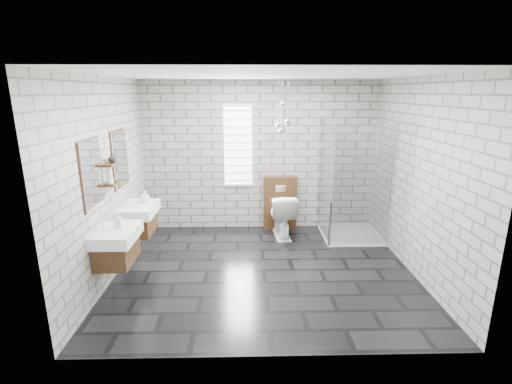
{
  "coord_description": "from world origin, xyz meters",
  "views": [
    {
      "loc": [
        -0.23,
        -4.86,
        2.5
      ],
      "look_at": [
        -0.11,
        0.35,
        1.08
      ],
      "focal_mm": 26.0,
      "sensor_mm": 36.0,
      "label": 1
    }
  ],
  "objects_px": {
    "vanity_right": "(137,211)",
    "toilet": "(282,215)",
    "shower_enclosure": "(348,211)",
    "cistern_panel": "(280,203)",
    "vanity_left": "(114,236)"
  },
  "relations": [
    {
      "from": "cistern_panel",
      "to": "toilet",
      "type": "distance_m",
      "value": 0.39
    },
    {
      "from": "vanity_left",
      "to": "vanity_right",
      "type": "distance_m",
      "value": 1.01
    },
    {
      "from": "toilet",
      "to": "shower_enclosure",
      "type": "bearing_deg",
      "value": 167.6
    },
    {
      "from": "vanity_right",
      "to": "toilet",
      "type": "xyz_separation_m",
      "value": [
        2.27,
        0.83,
        -0.37
      ]
    },
    {
      "from": "vanity_left",
      "to": "cistern_panel",
      "type": "bearing_deg",
      "value": 44.2
    },
    {
      "from": "cistern_panel",
      "to": "vanity_right",
      "type": "bearing_deg",
      "value": -152.11
    },
    {
      "from": "vanity_left",
      "to": "cistern_panel",
      "type": "xyz_separation_m",
      "value": [
        2.27,
        2.21,
        -0.26
      ]
    },
    {
      "from": "shower_enclosure",
      "to": "vanity_left",
      "type": "bearing_deg",
      "value": -153.57
    },
    {
      "from": "vanity_right",
      "to": "cistern_panel",
      "type": "bearing_deg",
      "value": 27.89
    },
    {
      "from": "vanity_left",
      "to": "vanity_right",
      "type": "height_order",
      "value": "same"
    },
    {
      "from": "toilet",
      "to": "vanity_left",
      "type": "bearing_deg",
      "value": 34.06
    },
    {
      "from": "toilet",
      "to": "vanity_right",
      "type": "bearing_deg",
      "value": 15.2
    },
    {
      "from": "vanity_right",
      "to": "shower_enclosure",
      "type": "bearing_deg",
      "value": 11.39
    },
    {
      "from": "vanity_right",
      "to": "shower_enclosure",
      "type": "height_order",
      "value": "shower_enclosure"
    },
    {
      "from": "shower_enclosure",
      "to": "vanity_right",
      "type": "bearing_deg",
      "value": -168.61
    }
  ]
}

